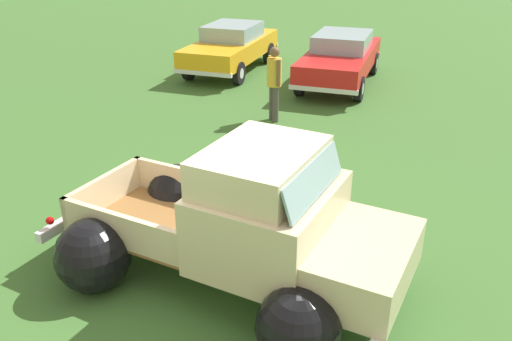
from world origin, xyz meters
The scene contains 5 objects.
ground_plane centered at (0.00, 0.00, 0.00)m, with size 80.00×80.00×0.00m, color #3D6B2D.
vintage_pickup_truck centered at (0.38, -0.09, 0.76)m, with size 4.93×3.54×1.96m.
show_car_0 centered at (-3.05, 10.37, 0.78)m, with size 2.12×4.56×1.43m.
show_car_1 centered at (0.44, 9.69, 0.78)m, with size 2.11×4.73×1.43m.
spectator_0 centered at (-0.70, 6.07, 1.00)m, with size 0.48×0.48×1.74m.
Camera 1 is at (1.83, -5.38, 4.19)m, focal length 36.64 mm.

